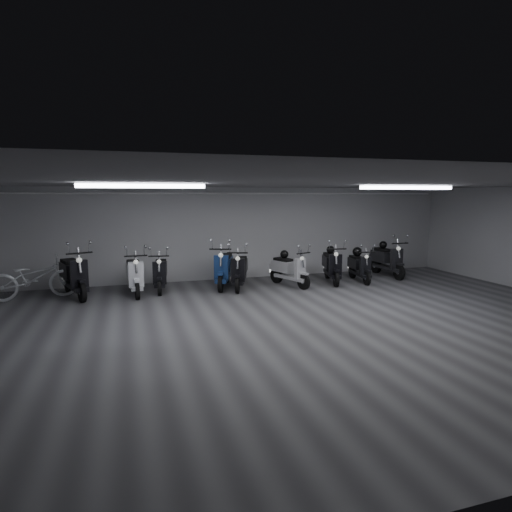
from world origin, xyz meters
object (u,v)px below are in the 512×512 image
object	(u,v)px
scooter_0	(74,268)
helmet_3	(383,245)
scooter_6	(290,265)
scooter_4	(224,262)
scooter_7	(332,260)
scooter_2	(134,269)
scooter_5	(240,265)
helmet_0	(357,252)
scooter_8	(360,262)
helmet_1	(330,250)
helmet_2	(284,254)
scooter_3	(160,268)
scooter_9	(388,255)
bicycle	(33,273)

from	to	relation	value
scooter_0	helmet_3	bearing A→B (deg)	-17.77
scooter_6	helmet_3	xyz separation A→B (m)	(3.50, 0.70, 0.37)
scooter_0	scooter_4	world-z (taller)	scooter_0
scooter_7	helmet_3	xyz separation A→B (m)	(2.12, 0.60, 0.32)
scooter_2	scooter_5	xyz separation A→B (m)	(2.79, -0.11, -0.01)
scooter_5	helmet_0	xyz separation A→B (m)	(3.70, 0.09, 0.21)
scooter_5	scooter_8	size ratio (longest dim) A/B	1.13
scooter_0	helmet_1	size ratio (longest dim) A/B	8.37
helmet_0	helmet_2	world-z (taller)	helmet_0
scooter_8	helmet_3	world-z (taller)	scooter_8
scooter_6	scooter_4	bearing A→B (deg)	145.89
scooter_6	scooter_2	bearing A→B (deg)	155.29
scooter_3	scooter_7	distance (m)	4.94
scooter_6	helmet_3	bearing A→B (deg)	-10.19
scooter_4	scooter_0	bearing A→B (deg)	-159.08
scooter_5	scooter_7	size ratio (longest dim) A/B	1.00
scooter_0	scooter_6	distance (m)	5.70
helmet_1	scooter_8	bearing A→B (deg)	-24.01
scooter_0	scooter_7	world-z (taller)	scooter_0
helmet_2	helmet_3	xyz separation A→B (m)	(3.58, 0.48, 0.10)
scooter_2	scooter_8	bearing A→B (deg)	-5.78
scooter_0	scooter_4	xyz separation A→B (m)	(3.87, 0.02, -0.03)
scooter_8	helmet_1	bearing A→B (deg)	163.70
scooter_7	scooter_9	distance (m)	2.15
scooter_3	helmet_0	world-z (taller)	scooter_3
scooter_0	helmet_2	distance (m)	5.60
scooter_3	helmet_0	bearing A→B (deg)	4.45
scooter_4	scooter_5	xyz separation A→B (m)	(0.38, -0.28, -0.05)
scooter_4	helmet_1	world-z (taller)	scooter_4
scooter_0	scooter_2	distance (m)	1.47
scooter_9	helmet_3	xyz separation A→B (m)	(0.00, 0.26, 0.29)
scooter_6	bicycle	size ratio (longest dim) A/B	0.82
scooter_4	helmet_1	xyz separation A→B (m)	(3.26, -0.06, 0.23)
scooter_7	helmet_1	world-z (taller)	scooter_7
helmet_1	helmet_2	distance (m)	1.53
scooter_2	scooter_7	distance (m)	5.60
scooter_6	helmet_2	xyz separation A→B (m)	(-0.09, 0.22, 0.27)
scooter_9	helmet_1	xyz separation A→B (m)	(-2.06, -0.09, 0.25)
scooter_6	helmet_2	size ratio (longest dim) A/B	7.02
scooter_6	helmet_3	size ratio (longest dim) A/B	6.87
scooter_0	helmet_0	xyz separation A→B (m)	(7.95, -0.17, 0.13)
scooter_7	helmet_3	bearing A→B (deg)	30.81
scooter_5	scooter_9	distance (m)	4.94
scooter_0	helmet_3	xyz separation A→B (m)	(9.18, 0.32, 0.24)
helmet_0	scooter_0	bearing A→B (deg)	178.77
scooter_6	scooter_7	world-z (taller)	scooter_7
scooter_7	scooter_4	bearing A→B (deg)	-170.27
scooter_4	helmet_0	xyz separation A→B (m)	(4.08, -0.20, 0.16)
helmet_1	helmet_3	bearing A→B (deg)	9.80
scooter_8	bicycle	world-z (taller)	bicycle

